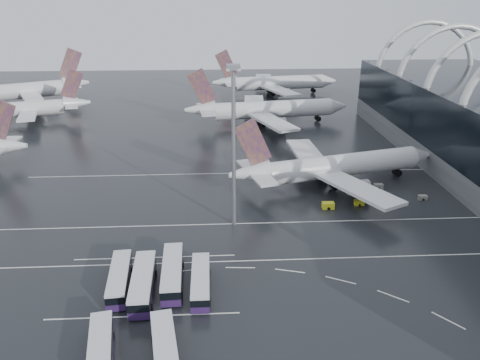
{
  "coord_description": "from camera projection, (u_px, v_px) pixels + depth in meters",
  "views": [
    {
      "loc": [
        -13.02,
        -71.58,
        43.46
      ],
      "look_at": [
        -8.04,
        18.05,
        7.0
      ],
      "focal_mm": 35.0,
      "sensor_mm": 36.0,
      "label": 1
    }
  ],
  "objects": [
    {
      "name": "jet_remote_far",
      "position": [
        30.0,
        90.0,
        191.04
      ],
      "size": [
        47.11,
        38.51,
        21.68
      ],
      "rotation": [
        0.0,
        0.0,
        3.6
      ],
      "color": "silver",
      "rests_on": "ground"
    },
    {
      "name": "bus_bay_line_north",
      "position": [
        155.0,
        257.0,
        82.0
      ],
      "size": [
        28.0,
        0.25,
        0.01
      ],
      "primitive_type": "cube",
      "color": "white",
      "rests_on": "ground"
    },
    {
      "name": "ground",
      "position": [
        291.0,
        253.0,
        83.24
      ],
      "size": [
        420.0,
        420.0,
        0.0
      ],
      "primitive_type": "plane",
      "color": "black",
      "rests_on": "ground"
    },
    {
      "name": "airliner_main",
      "position": [
        333.0,
        167.0,
        110.9
      ],
      "size": [
        53.1,
        45.92,
        18.22
      ],
      "rotation": [
        0.0,
        0.0,
        0.27
      ],
      "color": "silver",
      "rests_on": "ground"
    },
    {
      "name": "bus_row_far_a",
      "position": [
        100.0,
        352.0,
        58.24
      ],
      "size": [
        4.92,
        12.79,
        3.08
      ],
      "rotation": [
        0.0,
        0.0,
        1.75
      ],
      "color": "#2E1646",
      "rests_on": "ground"
    },
    {
      "name": "airliner_gate_c",
      "position": [
        273.0,
        83.0,
        208.21
      ],
      "size": [
        56.89,
        52.0,
        20.27
      ],
      "rotation": [
        0.0,
        0.0,
        0.14
      ],
      "color": "silver",
      "rests_on": "ground"
    },
    {
      "name": "floodlight_mast",
      "position": [
        234.0,
        129.0,
        86.21
      ],
      "size": [
        2.41,
        2.41,
        31.44
      ],
      "color": "gray",
      "rests_on": "ground"
    },
    {
      "name": "lane_marking_far",
      "position": [
        266.0,
        172.0,
        120.24
      ],
      "size": [
        120.0,
        0.25,
        0.01
      ],
      "primitive_type": "cube",
      "color": "white",
      "rests_on": "ground"
    },
    {
      "name": "gse_cart_belly_d",
      "position": [
        423.0,
        197.0,
        104.49
      ],
      "size": [
        1.89,
        1.12,
        1.03
      ],
      "primitive_type": "cube",
      "color": "slate",
      "rests_on": "ground"
    },
    {
      "name": "gse_cart_belly_b",
      "position": [
        378.0,
        186.0,
        110.33
      ],
      "size": [
        2.12,
        1.25,
        1.16
      ],
      "primitive_type": "cube",
      "color": "slate",
      "rests_on": "ground"
    },
    {
      "name": "bus_row_far_c",
      "position": [
        165.0,
        351.0,
        58.21
      ],
      "size": [
        5.02,
        13.16,
        3.17
      ],
      "rotation": [
        0.0,
        0.0,
        1.74
      ],
      "color": "#2E1646",
      "rests_on": "ground"
    },
    {
      "name": "bus_row_near_a",
      "position": [
        119.0,
        279.0,
        72.94
      ],
      "size": [
        3.95,
        12.99,
        3.15
      ],
      "rotation": [
        0.0,
        0.0,
        1.65
      ],
      "color": "#2E1646",
      "rests_on": "ground"
    },
    {
      "name": "gse_cart_belly_a",
      "position": [
        359.0,
        203.0,
        101.87
      ],
      "size": [
        2.05,
        1.21,
        1.12
      ],
      "primitive_type": "cube",
      "color": "yellow",
      "rests_on": "ground"
    },
    {
      "name": "jet_remote_mid",
      "position": [
        32.0,
        109.0,
        165.38
      ],
      "size": [
        41.41,
        33.59,
        18.16
      ],
      "rotation": [
        0.0,
        0.0,
        3.4
      ],
      "color": "silver",
      "rests_on": "ground"
    },
    {
      "name": "bus_row_near_d",
      "position": [
        201.0,
        281.0,
        72.4
      ],
      "size": [
        3.06,
        12.42,
        3.05
      ],
      "rotation": [
        0.0,
        0.0,
        1.58
      ],
      "color": "#2E1646",
      "rests_on": "ground"
    },
    {
      "name": "airliner_gate_b",
      "position": [
        265.0,
        110.0,
        161.83
      ],
      "size": [
        57.69,
        51.45,
        20.03
      ],
      "rotation": [
        0.0,
        0.0,
        0.13
      ],
      "color": "silver",
      "rests_on": "ground"
    },
    {
      "name": "bus_row_near_b",
      "position": [
        143.0,
        283.0,
        71.63
      ],
      "size": [
        3.79,
        14.06,
        3.43
      ],
      "rotation": [
        0.0,
        0.0,
        1.61
      ],
      "color": "#2E1646",
      "rests_on": "ground"
    },
    {
      "name": "lane_marking_mid",
      "position": [
        281.0,
        222.0,
        94.34
      ],
      "size": [
        120.0,
        0.25,
        0.01
      ],
      "primitive_type": "cube",
      "color": "white",
      "rests_on": "ground"
    },
    {
      "name": "lane_marking_near",
      "position": [
        292.0,
        259.0,
        81.39
      ],
      "size": [
        120.0,
        0.25,
        0.01
      ],
      "primitive_type": "cube",
      "color": "white",
      "rests_on": "ground"
    },
    {
      "name": "bus_row_near_c",
      "position": [
        172.0,
        273.0,
        74.26
      ],
      "size": [
        3.69,
        13.8,
        3.37
      ],
      "rotation": [
        0.0,
        0.0,
        1.61
      ],
      "color": "#2E1646",
      "rests_on": "ground"
    },
    {
      "name": "gse_cart_belly_c",
      "position": [
        328.0,
        205.0,
        100.19
      ],
      "size": [
        2.52,
        1.49,
        1.38
      ],
      "primitive_type": "cube",
      "color": "yellow",
      "rests_on": "ground"
    },
    {
      "name": "bus_bay_line_south",
      "position": [
        142.0,
        316.0,
        67.2
      ],
      "size": [
        28.0,
        0.25,
        0.01
      ],
      "primitive_type": "cube",
      "color": "white",
      "rests_on": "ground"
    },
    {
      "name": "gse_cart_belly_e",
      "position": [
        351.0,
        186.0,
        110.38
      ],
      "size": [
        2.04,
        1.21,
        1.11
      ],
      "primitive_type": "cube",
      "color": "yellow",
      "rests_on": "ground"
    }
  ]
}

